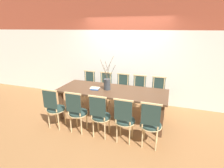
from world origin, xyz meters
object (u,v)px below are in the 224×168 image
at_px(chair_near_center, 100,115).
at_px(book_stack, 95,88).
at_px(dining_table, 112,94).
at_px(chair_far_center, 122,90).
at_px(vase_centerpiece, 107,84).

height_order(chair_near_center, book_stack, chair_near_center).
relative_size(chair_near_center, book_stack, 4.10).
relative_size(dining_table, chair_far_center, 2.70).
distance_m(dining_table, book_stack, 0.43).
relative_size(chair_near_center, vase_centerpiece, 1.22).
bearing_deg(chair_near_center, dining_table, 90.94).
xyz_separation_m(vase_centerpiece, book_stack, (-0.29, -0.07, -0.12)).
bearing_deg(vase_centerpiece, chair_far_center, 79.10).
height_order(dining_table, chair_far_center, chair_far_center).
bearing_deg(dining_table, chair_far_center, 87.94).
relative_size(chair_near_center, chair_far_center, 1.00).
height_order(chair_near_center, chair_far_center, same).
bearing_deg(chair_near_center, vase_centerpiece, 99.82).
height_order(dining_table, chair_near_center, chair_near_center).
xyz_separation_m(dining_table, chair_far_center, (0.03, 0.79, -0.17)).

